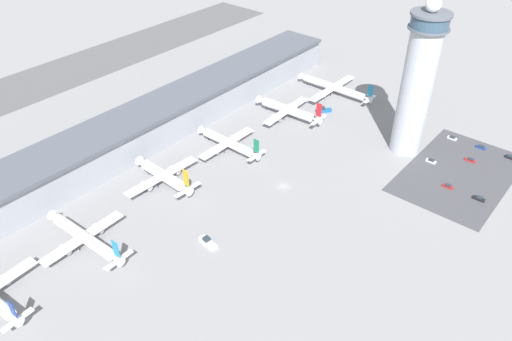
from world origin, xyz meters
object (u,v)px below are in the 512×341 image
car_green_van (511,157)px  car_red_hatchback (452,138)px  service_truck_catering (208,242)px  service_truck_fuel (323,110)px  airplane_gate_bravo (84,237)px  car_white_wagon (481,147)px  car_yellow_taxi (470,160)px  airplane_gate_delta (228,143)px  airplane_gate_echo (288,110)px  car_black_suv (448,186)px  control_tower (417,83)px  car_navy_sedan (431,161)px  car_blue_compact (479,198)px  airplane_gate_charlie (163,176)px  airplane_gate_foxtrot (334,88)px

car_green_van → car_red_hatchback: bearing=91.4°
service_truck_catering → service_truck_fuel: bearing=11.7°
airplane_gate_bravo → service_truck_catering: size_ratio=4.79×
car_white_wagon → car_yellow_taxi: (-13.66, -0.13, -0.04)m
airplane_gate_delta → airplane_gate_echo: bearing=-3.4°
car_black_suv → control_tower: bearing=60.2°
service_truck_catering → car_navy_sedan: 108.25m
car_red_hatchback → airplane_gate_echo: bearing=114.6°
car_blue_compact → airplane_gate_charlie: bearing=125.1°
airplane_gate_bravo → airplane_gate_charlie: size_ratio=1.10×
car_yellow_taxi → airplane_gate_echo: bearing=103.3°
airplane_gate_foxtrot → car_red_hatchback: airplane_gate_foxtrot is taller
airplane_gate_bravo → car_black_suv: airplane_gate_bravo is taller
control_tower → car_red_hatchback: (22.48, -13.66, -32.62)m
service_truck_catering → car_green_van: 142.41m
service_truck_fuel → car_yellow_taxi: service_truck_fuel is taller
car_green_van → car_red_hatchback: (-0.65, 26.59, -0.05)m
airplane_gate_bravo → airplane_gate_echo: airplane_gate_echo is taller
car_blue_compact → car_green_van: bearing=-0.4°
car_blue_compact → car_red_hatchback: (38.02, 26.34, -0.08)m
service_truck_catering → airplane_gate_charlie: bearing=70.3°
car_white_wagon → car_yellow_taxi: size_ratio=0.94×
control_tower → service_truck_fuel: (5.43, 48.12, -32.08)m
car_navy_sedan → car_red_hatchback: bearing=1.0°
airplane_gate_bravo → airplane_gate_delta: airplane_gate_bravo is taller
airplane_gate_echo → car_navy_sedan: bearing=-83.4°
airplane_gate_bravo → car_navy_sedan: (129.30, -72.18, -3.73)m
service_truck_catering → car_yellow_taxi: 124.37m
control_tower → car_yellow_taxi: (9.45, -27.23, -32.63)m
control_tower → airplane_gate_delta: 86.19m
service_truck_catering → car_white_wagon: bearing=-22.7°
control_tower → car_white_wagon: 48.28m
car_red_hatchback → car_green_van: bearing=-88.6°
airplane_gate_bravo → car_green_van: size_ratio=8.45×
service_truck_catering → car_yellow_taxi: service_truck_catering is taller
service_truck_catering → service_truck_fuel: size_ratio=1.05×
airplane_gate_charlie → airplane_gate_delta: (36.32, -3.16, -0.29)m
airplane_gate_echo → car_green_van: airplane_gate_echo is taller
service_truck_fuel → car_red_hatchback: size_ratio=1.77×
car_navy_sedan → car_red_hatchback: size_ratio=1.02×
car_green_van → car_black_suv: size_ratio=1.13×
airplane_gate_charlie → airplane_gate_foxtrot: airplane_gate_charlie is taller
airplane_gate_foxtrot → service_truck_catering: airplane_gate_foxtrot is taller
car_yellow_taxi → service_truck_fuel: bearing=93.1°
airplane_gate_delta → service_truck_catering: (-50.32, -35.98, -3.16)m
airplane_gate_bravo → car_white_wagon: size_ratio=8.98×
control_tower → airplane_gate_echo: control_tower is taller
service_truck_fuel → car_green_van: size_ratio=1.69×
car_blue_compact → car_white_wagon: (38.66, 12.90, -0.05)m
car_red_hatchback → car_yellow_taxi: 18.81m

